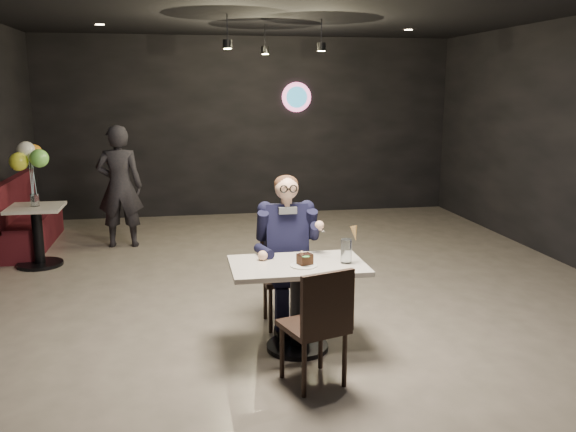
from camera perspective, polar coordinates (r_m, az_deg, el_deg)
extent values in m
plane|color=gray|center=(6.41, 1.29, -7.76)|extent=(9.00, 9.00, 0.00)
cube|color=black|center=(8.04, -1.55, 17.06)|extent=(1.40, 1.20, 0.36)
cube|color=silver|center=(5.12, 0.89, -8.47)|extent=(1.10, 0.70, 0.75)
cube|color=black|center=(5.61, -0.18, -5.72)|extent=(0.42, 0.46, 0.92)
cube|color=black|center=(4.55, 2.36, -10.05)|extent=(0.54, 0.57, 0.92)
cube|color=black|center=(5.53, -0.19, -3.16)|extent=(0.60, 0.80, 1.44)
cylinder|color=white|center=(4.92, 1.47, -4.66)|extent=(0.22, 0.22, 0.01)
cube|color=black|center=(4.93, 1.59, -4.09)|extent=(0.13, 0.12, 0.08)
ellipsoid|color=green|center=(4.86, 1.68, -3.80)|extent=(0.07, 0.04, 0.01)
cylinder|color=silver|center=(5.01, 5.47, -3.29)|extent=(0.09, 0.09, 0.20)
cone|color=tan|center=(5.01, 6.26, -1.63)|extent=(0.07, 0.07, 0.12)
cube|color=#3F0D0F|center=(9.08, -22.97, 0.33)|extent=(0.48, 1.94, 0.97)
cube|color=silver|center=(8.07, -22.37, -1.63)|extent=(0.63, 0.63, 0.79)
cylinder|color=silver|center=(7.99, -22.61, 1.39)|extent=(0.10, 0.10, 0.15)
cube|color=yellow|center=(7.93, -22.84, 4.26)|extent=(0.40, 0.40, 0.66)
imported|color=black|center=(8.62, -15.47, 2.68)|extent=(0.63, 0.43, 1.68)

